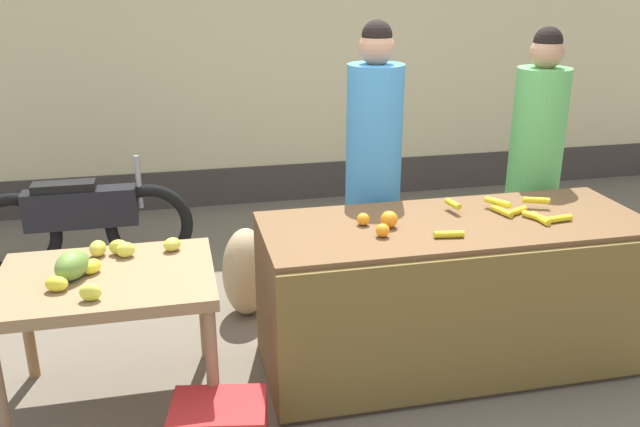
{
  "coord_description": "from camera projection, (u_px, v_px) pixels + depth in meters",
  "views": [
    {
      "loc": [
        -0.96,
        -3.2,
        2.16
      ],
      "look_at": [
        -0.21,
        0.15,
        0.91
      ],
      "focal_mm": 38.03,
      "sensor_mm": 36.0,
      "label": 1
    }
  ],
  "objects": [
    {
      "name": "side_table_wooden",
      "position": [
        107.0,
        291.0,
        3.37
      ],
      "size": [
        1.06,
        0.79,
        0.73
      ],
      "color": "olive",
      "rests_on": "ground"
    },
    {
      "name": "fruit_stall_counter",
      "position": [
        451.0,
        294.0,
        3.81
      ],
      "size": [
        2.11,
        0.82,
        0.86
      ],
      "color": "brown",
      "rests_on": "ground"
    },
    {
      "name": "mango_papaya_pile",
      "position": [
        90.0,
        262.0,
        3.35
      ],
      "size": [
        0.66,
        0.62,
        0.14
      ],
      "color": "#D6D744",
      "rests_on": "side_table_wooden"
    },
    {
      "name": "banana_bunch_pile",
      "position": [
        511.0,
        213.0,
        3.72
      ],
      "size": [
        0.83,
        0.45,
        0.07
      ],
      "color": "yellow",
      "rests_on": "fruit_stall_counter"
    },
    {
      "name": "vendor_woman_green_shirt",
      "position": [
        534.0,
        168.0,
        4.45
      ],
      "size": [
        0.34,
        0.34,
        1.82
      ],
      "color": "#33333D",
      "rests_on": "ground"
    },
    {
      "name": "vendor_woman_blue_shirt",
      "position": [
        373.0,
        176.0,
        4.18
      ],
      "size": [
        0.34,
        0.34,
        1.88
      ],
      "color": "#33333D",
      "rests_on": "ground"
    },
    {
      "name": "market_wall_back",
      "position": [
        271.0,
        49.0,
        6.29
      ],
      "size": [
        9.89,
        0.23,
        2.96
      ],
      "color": "beige",
      "rests_on": "ground"
    },
    {
      "name": "produce_sack",
      "position": [
        246.0,
        272.0,
        4.4
      ],
      "size": [
        0.43,
        0.45,
        0.6
      ],
      "primitive_type": "ellipsoid",
      "rotation": [
        0.0,
        0.0,
        1.12
      ],
      "color": "tan",
      "rests_on": "ground"
    },
    {
      "name": "orange_pile",
      "position": [
        382.0,
        222.0,
        3.55
      ],
      "size": [
        0.2,
        0.25,
        0.09
      ],
      "color": "orange",
      "rests_on": "fruit_stall_counter"
    },
    {
      "name": "ground_plane",
      "position": [
        361.0,
        370.0,
        3.86
      ],
      "size": [
        24.0,
        24.0,
        0.0
      ],
      "primitive_type": "plane",
      "color": "#665B4C"
    },
    {
      "name": "parked_motorcycle",
      "position": [
        82.0,
        221.0,
        5.0
      ],
      "size": [
        1.6,
        0.18,
        0.88
      ],
      "color": "black",
      "rests_on": "ground"
    }
  ]
}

